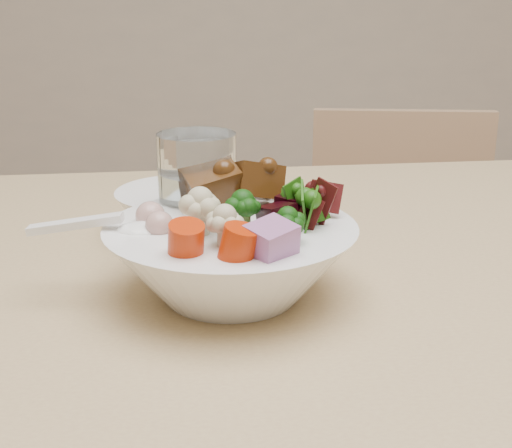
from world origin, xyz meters
The scene contains 6 objects.
dining_table centered at (-0.08, 0.06, 0.71)m, with size 1.76×1.08×0.79m.
chair_far centered at (0.09, 0.79, 0.46)m, with size 0.42×0.42×0.82m.
food_bowl centered at (-0.27, 0.04, 0.83)m, with size 0.23×0.23×0.12m.
soup_spoon centered at (-0.36, 0.03, 0.86)m, with size 0.12×0.04×0.02m.
water_glass centered at (-0.30, 0.12, 0.85)m, with size 0.08×0.08×0.13m.
side_bowl centered at (-0.32, 0.21, 0.82)m, with size 0.15×0.15×0.05m, color white, non-canonical shape.
Camera 1 is at (-0.28, -0.56, 1.06)m, focal length 50.00 mm.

